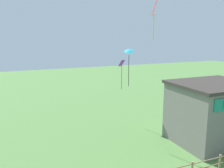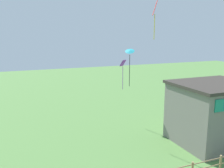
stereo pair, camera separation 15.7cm
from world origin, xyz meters
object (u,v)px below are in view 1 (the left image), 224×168
Objects in this scene: kite_red_diamond at (154,12)px; kite_purple_streamer at (122,69)px; kite_cyan_delta at (129,54)px; seaside_building at (213,112)px.

kite_purple_streamer is at bearing 84.65° from kite_red_diamond.
kite_red_diamond is (-0.63, -6.75, 5.02)m from kite_purple_streamer.
kite_purple_streamer is 0.95× the size of kite_cyan_delta.
kite_cyan_delta reaches higher than kite_purple_streamer.
kite_red_diamond is at bearing -95.35° from kite_purple_streamer.
kite_purple_streamer is 4.57m from kite_cyan_delta.
kite_purple_streamer is at bearing 122.64° from seaside_building.
kite_cyan_delta is 4.24m from kite_red_diamond.
kite_cyan_delta is at bearing 102.02° from kite_red_diamond.
kite_purple_streamer is 8.44m from kite_red_diamond.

